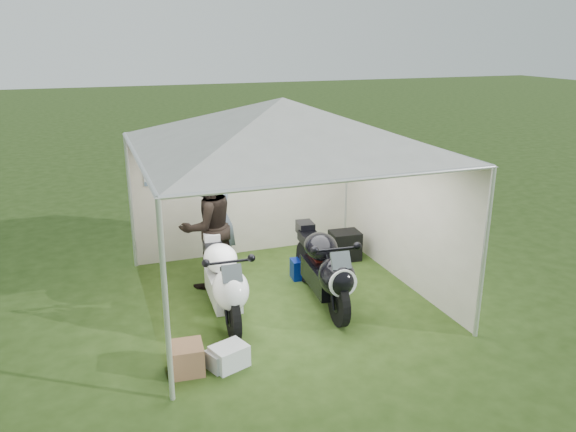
% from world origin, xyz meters
% --- Properties ---
extents(ground, '(80.00, 80.00, 0.00)m').
position_xyz_m(ground, '(0.00, 0.00, 0.00)').
color(ground, '#263D11').
rests_on(ground, ground).
extents(canopy_tent, '(5.66, 5.66, 3.00)m').
position_xyz_m(canopy_tent, '(-0.00, 0.03, 2.58)').
color(canopy_tent, silver).
rests_on(canopy_tent, ground).
extents(motorcycle_white, '(0.54, 2.14, 1.05)m').
position_xyz_m(motorcycle_white, '(-1.01, -0.34, 0.59)').
color(motorcycle_white, black).
rests_on(motorcycle_white, ground).
extents(motorcycle_black, '(0.60, 2.19, 1.08)m').
position_xyz_m(motorcycle_black, '(0.47, -0.46, 0.60)').
color(motorcycle_black, black).
rests_on(motorcycle_black, ground).
extents(paddock_stand, '(0.45, 0.31, 0.32)m').
position_xyz_m(paddock_stand, '(0.56, 0.53, 0.16)').
color(paddock_stand, '#0926BB').
rests_on(paddock_stand, ground).
extents(person_dark_jacket, '(1.16, 1.05, 1.96)m').
position_xyz_m(person_dark_jacket, '(-0.97, 0.81, 0.98)').
color(person_dark_jacket, black).
rests_on(person_dark_jacket, ground).
extents(person_blue_jacket, '(0.58, 0.77, 1.89)m').
position_xyz_m(person_blue_jacket, '(-0.65, 1.25, 0.94)').
color(person_blue_jacket, slate).
rests_on(person_blue_jacket, ground).
extents(equipment_box, '(0.54, 0.44, 0.51)m').
position_xyz_m(equipment_box, '(1.54, 1.05, 0.26)').
color(equipment_box, black).
rests_on(equipment_box, ground).
extents(crate_0, '(0.50, 0.44, 0.27)m').
position_xyz_m(crate_0, '(-1.25, -1.59, 0.14)').
color(crate_0, silver).
rests_on(crate_0, ground).
extents(crate_1, '(0.42, 0.42, 0.35)m').
position_xyz_m(crate_1, '(-1.75, -1.52, 0.17)').
color(crate_1, brown).
rests_on(crate_1, ground).
extents(crate_2, '(0.39, 0.37, 0.23)m').
position_xyz_m(crate_2, '(-1.35, -1.58, 0.12)').
color(crate_2, '#AFB3B8').
rests_on(crate_2, ground).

